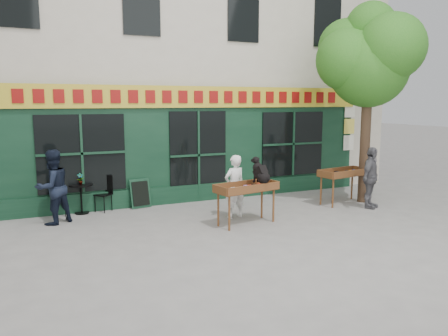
{
  "coord_description": "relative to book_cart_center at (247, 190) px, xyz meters",
  "views": [
    {
      "loc": [
        -4.43,
        -9.33,
        2.86
      ],
      "look_at": [
        -0.01,
        0.5,
        1.22
      ],
      "focal_mm": 35.0,
      "sensor_mm": 36.0,
      "label": 1
    }
  ],
  "objects": [
    {
      "name": "bistro_chair_right",
      "position": [
        -2.82,
        2.68,
        -0.26
      ],
      "size": [
        0.51,
        0.51,
        0.95
      ],
      "rotation": [
        0.0,
        0.0,
        -0.85
      ],
      "color": "black",
      "rests_on": "ground"
    },
    {
      "name": "bistro_table",
      "position": [
        -3.44,
        2.62,
        -0.28
      ],
      "size": [
        0.6,
        0.6,
        0.76
      ],
      "color": "black",
      "rests_on": "ground"
    },
    {
      "name": "book_cart_right",
      "position": [
        3.48,
        0.79,
        0.0
      ],
      "size": [
        1.58,
        0.86,
        0.99
      ],
      "rotation": [
        0.0,
        0.0,
        0.17
      ],
      "color": "brown",
      "rests_on": "ground"
    },
    {
      "name": "woman",
      "position": [
        0.0,
        0.65,
        -0.04
      ],
      "size": [
        0.63,
        0.47,
        1.57
      ],
      "primitive_type": "imported",
      "rotation": [
        0.0,
        0.0,
        3.32
      ],
      "color": "white",
      "rests_on": "ground"
    },
    {
      "name": "potted_plant",
      "position": [
        -3.44,
        2.62,
        0.09
      ],
      "size": [
        0.17,
        0.13,
        0.29
      ],
      "primitive_type": "imported",
      "rotation": [
        0.0,
        0.0,
        0.2
      ],
      "color": "gray",
      "rests_on": "bistro_table"
    },
    {
      "name": "street_tree",
      "position": [
        4.18,
        0.77,
        3.29
      ],
      "size": [
        3.05,
        2.9,
        5.6
      ],
      "color": "#382619",
      "rests_on": "ground"
    },
    {
      "name": "dog",
      "position": [
        0.35,
        -0.05,
        0.47
      ],
      "size": [
        0.44,
        0.65,
        0.6
      ],
      "primitive_type": null,
      "rotation": [
        0.0,
        0.0,
        0.18
      ],
      "color": "black",
      "rests_on": "book_cart_center"
    },
    {
      "name": "man_right",
      "position": [
        3.78,
        0.04,
        0.01
      ],
      "size": [
        1.05,
        0.84,
        1.67
      ],
      "primitive_type": "imported",
      "rotation": [
        0.0,
        0.0,
        0.52
      ],
      "color": "#525156",
      "rests_on": "ground"
    },
    {
      "name": "book_cart_center",
      "position": [
        0.0,
        0.0,
        0.0
      ],
      "size": [
        1.59,
        0.88,
        0.99
      ],
      "rotation": [
        0.0,
        0.0,
        0.18
      ],
      "color": "brown",
      "rests_on": "ground"
    },
    {
      "name": "man_left",
      "position": [
        -4.14,
        1.89,
        0.06
      ],
      "size": [
        1.08,
        1.02,
        1.77
      ],
      "primitive_type": "imported",
      "rotation": [
        0.0,
        0.0,
        3.69
      ],
      "color": "black",
      "rests_on": "ground"
    },
    {
      "name": "chalkboard",
      "position": [
        -1.9,
        2.61,
        -0.42
      ],
      "size": [
        0.58,
        0.28,
        0.79
      ],
      "rotation": [
        0.0,
        0.0,
        0.16
      ],
      "color": "black",
      "rests_on": "ground"
    },
    {
      "name": "ground",
      "position": [
        -0.16,
        0.42,
        -0.82
      ],
      "size": [
        80.0,
        80.0,
        0.0
      ],
      "primitive_type": "plane",
      "color": "slate",
      "rests_on": "ground"
    },
    {
      "name": "bistro_chair_left",
      "position": [
        -4.08,
        2.62,
        -0.26
      ],
      "size": [
        0.39,
        0.38,
        0.95
      ],
      "rotation": [
        0.0,
        0.0,
        1.51
      ],
      "color": "black",
      "rests_on": "ground"
    },
    {
      "name": "building",
      "position": [
        -0.16,
        6.39,
        4.15
      ],
      "size": [
        14.0,
        7.26,
        10.0
      ],
      "color": "beige",
      "rests_on": "ground"
    }
  ]
}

